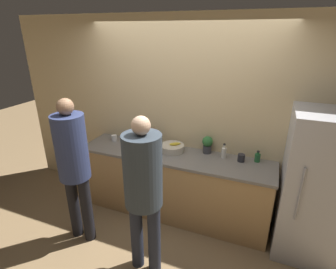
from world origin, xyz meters
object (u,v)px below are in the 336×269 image
(cup_white, at_px, (114,138))
(refrigerator, at_px, (320,188))
(person_left, at_px, (73,161))
(fruit_bowl, at_px, (172,148))
(utensil_crock, at_px, (155,143))
(bottle_green, at_px, (257,157))
(person_center, at_px, (143,185))
(bottle_clear, at_px, (224,152))
(cup_black, at_px, (241,158))
(potted_plant, at_px, (207,144))

(cup_white, bearing_deg, refrigerator, -3.13)
(refrigerator, xyz_separation_m, cup_white, (-2.65, 0.14, 0.11))
(person_left, bearing_deg, fruit_bowl, 48.92)
(refrigerator, relative_size, utensil_crock, 5.59)
(utensil_crock, distance_m, bottle_green, 1.33)
(bottle_green, bearing_deg, person_center, -129.20)
(refrigerator, height_order, person_left, person_left)
(person_center, relative_size, bottle_green, 12.19)
(fruit_bowl, height_order, bottle_clear, bottle_clear)
(bottle_green, distance_m, bottle_clear, 0.40)
(bottle_clear, bearing_deg, person_left, -146.01)
(refrigerator, distance_m, fruit_bowl, 1.75)
(fruit_bowl, bearing_deg, refrigerator, -4.27)
(bottle_green, bearing_deg, person_left, -150.98)
(refrigerator, height_order, bottle_green, refrigerator)
(utensil_crock, height_order, cup_white, utensil_crock)
(utensil_crock, relative_size, cup_black, 3.20)
(potted_plant, bearing_deg, fruit_bowl, -164.29)
(cup_white, bearing_deg, fruit_bowl, -0.93)
(cup_black, bearing_deg, potted_plant, 169.80)
(person_center, bearing_deg, person_left, 172.39)
(bottle_clear, bearing_deg, cup_black, -5.24)
(bottle_clear, bearing_deg, fruit_bowl, -174.57)
(refrigerator, height_order, cup_black, refrigerator)
(fruit_bowl, xyz_separation_m, cup_black, (0.88, 0.04, -0.00))
(person_left, height_order, bottle_green, person_left)
(person_left, bearing_deg, potted_plant, 40.17)
(potted_plant, bearing_deg, person_left, -139.83)
(fruit_bowl, relative_size, bottle_clear, 1.66)
(bottle_green, relative_size, potted_plant, 0.62)
(cup_black, relative_size, cup_white, 1.13)
(person_left, bearing_deg, refrigerator, 17.49)
(utensil_crock, xyz_separation_m, bottle_green, (1.33, 0.10, -0.01))
(bottle_clear, bearing_deg, utensil_crock, -176.91)
(cup_white, height_order, potted_plant, potted_plant)
(utensil_crock, relative_size, bottle_green, 2.12)
(person_center, bearing_deg, cup_black, 55.08)
(cup_black, bearing_deg, cup_white, -179.09)
(refrigerator, xyz_separation_m, bottle_green, (-0.67, 0.24, 0.12))
(bottle_green, height_order, cup_black, bottle_green)
(potted_plant, bearing_deg, bottle_clear, -14.83)
(person_center, bearing_deg, cup_white, 133.57)
(bottle_clear, xyz_separation_m, potted_plant, (-0.23, 0.06, 0.05))
(cup_black, bearing_deg, bottle_clear, 174.76)
(utensil_crock, bearing_deg, refrigerator, -4.10)
(refrigerator, bearing_deg, person_left, -162.51)
(fruit_bowl, distance_m, cup_white, 0.91)
(bottle_green, height_order, bottle_clear, bottle_clear)
(refrigerator, bearing_deg, cup_black, 168.56)
(cup_white, bearing_deg, cup_black, 0.91)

